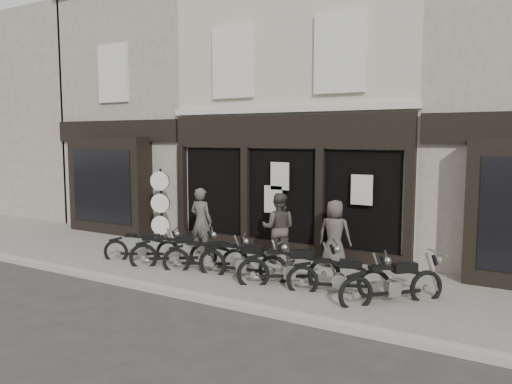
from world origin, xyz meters
The scene contains 17 objects.
ground_plane centered at (0.00, 0.00, 0.00)m, with size 90.00×90.00×0.00m, color #2D2B28.
pavement centered at (0.00, 0.90, 0.06)m, with size 30.00×4.20×0.12m, color #66615A.
kerb centered at (0.00, -1.25, 0.07)m, with size 30.00×0.25×0.13m, color gray.
central_building centered at (0.00, 5.95, 4.08)m, with size 7.30×6.22×8.34m.
neighbour_left centered at (-6.35, 5.90, 4.04)m, with size 5.60×6.73×8.34m.
filler_left centered at (-14.50, 6.00, 4.10)m, with size 11.00×6.00×8.20m, color #9D9485.
motorcycle_0 centered at (-2.70, 0.33, 0.39)m, with size 1.86×1.19×0.97m.
motorcycle_1 centered at (-1.63, 0.32, 0.41)m, with size 1.87×1.50×1.04m.
motorcycle_2 centered at (-0.65, 0.33, 0.40)m, with size 1.92×1.21×1.00m.
motorcycle_3 centered at (0.41, 0.27, 0.42)m, with size 2.23×0.63×1.07m.
motorcycle_4 centered at (1.58, 0.31, 0.43)m, with size 2.03×1.39×1.08m.
motorcycle_5 centered at (2.71, 0.29, 0.40)m, with size 2.03×0.97×1.01m.
motorcycle_6 centered at (3.82, 0.28, 0.42)m, with size 1.73×1.77×1.07m.
man_left centered at (-1.79, 1.63, 1.03)m, with size 0.66×0.44×1.82m, color #464139.
man_centre centered at (0.46, 1.87, 1.01)m, with size 0.87×0.68×1.79m, color #3C3730.
man_right centered at (1.83, 2.23, 0.95)m, with size 0.81×0.53×1.66m, color #433C38.
advert_sign_post centered at (-3.67, 2.13, 1.15)m, with size 0.55×0.37×2.36m.
Camera 1 is at (6.31, -9.09, 3.30)m, focal length 35.00 mm.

